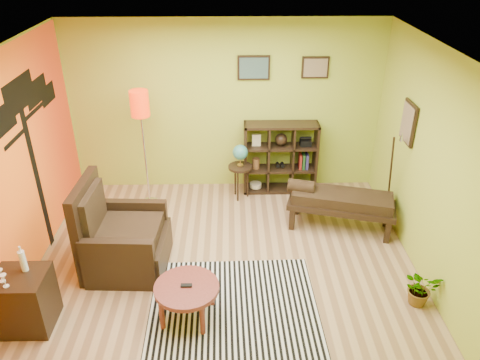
{
  "coord_description": "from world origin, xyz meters",
  "views": [
    {
      "loc": [
        0.09,
        -4.91,
        3.95
      ],
      "look_at": [
        0.2,
        0.45,
        1.05
      ],
      "focal_mm": 35.0,
      "sensor_mm": 36.0,
      "label": 1
    }
  ],
  "objects_px": {
    "side_cabinet": "(24,300)",
    "globe_table": "(240,158)",
    "coffee_table": "(187,290)",
    "bench": "(339,201)",
    "armchair": "(121,242)",
    "potted_plant": "(420,291)",
    "cube_shelf": "(281,158)",
    "floor_lamp": "(141,114)"
  },
  "relations": [
    {
      "from": "globe_table",
      "to": "potted_plant",
      "type": "relative_size",
      "value": 2.11
    },
    {
      "from": "armchair",
      "to": "side_cabinet",
      "type": "distance_m",
      "value": 1.34
    },
    {
      "from": "side_cabinet",
      "to": "potted_plant",
      "type": "height_order",
      "value": "side_cabinet"
    },
    {
      "from": "coffee_table",
      "to": "potted_plant",
      "type": "bearing_deg",
      "value": 3.53
    },
    {
      "from": "globe_table",
      "to": "armchair",
      "type": "bearing_deg",
      "value": -132.41
    },
    {
      "from": "globe_table",
      "to": "bench",
      "type": "relative_size",
      "value": 0.58
    },
    {
      "from": "armchair",
      "to": "coffee_table",
      "type": "bearing_deg",
      "value": -45.73
    },
    {
      "from": "bench",
      "to": "cube_shelf",
      "type": "bearing_deg",
      "value": 122.64
    },
    {
      "from": "coffee_table",
      "to": "bench",
      "type": "bearing_deg",
      "value": 40.89
    },
    {
      "from": "side_cabinet",
      "to": "globe_table",
      "type": "height_order",
      "value": "side_cabinet"
    },
    {
      "from": "side_cabinet",
      "to": "floor_lamp",
      "type": "distance_m",
      "value": 3.01
    },
    {
      "from": "potted_plant",
      "to": "floor_lamp",
      "type": "bearing_deg",
      "value": 146.34
    },
    {
      "from": "side_cabinet",
      "to": "cube_shelf",
      "type": "relative_size",
      "value": 0.83
    },
    {
      "from": "bench",
      "to": "potted_plant",
      "type": "bearing_deg",
      "value": -68.04
    },
    {
      "from": "bench",
      "to": "coffee_table",
      "type": "bearing_deg",
      "value": -139.11
    },
    {
      "from": "coffee_table",
      "to": "side_cabinet",
      "type": "distance_m",
      "value": 1.78
    },
    {
      "from": "side_cabinet",
      "to": "cube_shelf",
      "type": "height_order",
      "value": "cube_shelf"
    },
    {
      "from": "floor_lamp",
      "to": "coffee_table",
      "type": "bearing_deg",
      "value": -72.09
    },
    {
      "from": "bench",
      "to": "potted_plant",
      "type": "height_order",
      "value": "bench"
    },
    {
      "from": "floor_lamp",
      "to": "globe_table",
      "type": "height_order",
      "value": "floor_lamp"
    },
    {
      "from": "cube_shelf",
      "to": "floor_lamp",
      "type": "bearing_deg",
      "value": -169.21
    },
    {
      "from": "floor_lamp",
      "to": "side_cabinet",
      "type": "bearing_deg",
      "value": -110.36
    },
    {
      "from": "globe_table",
      "to": "potted_plant",
      "type": "bearing_deg",
      "value": -50.68
    },
    {
      "from": "globe_table",
      "to": "cube_shelf",
      "type": "distance_m",
      "value": 0.73
    },
    {
      "from": "armchair",
      "to": "side_cabinet",
      "type": "height_order",
      "value": "armchair"
    },
    {
      "from": "cube_shelf",
      "to": "bench",
      "type": "distance_m",
      "value": 1.37
    },
    {
      "from": "coffee_table",
      "to": "potted_plant",
      "type": "distance_m",
      "value": 2.73
    },
    {
      "from": "coffee_table",
      "to": "globe_table",
      "type": "relative_size",
      "value": 0.77
    },
    {
      "from": "cube_shelf",
      "to": "potted_plant",
      "type": "height_order",
      "value": "cube_shelf"
    },
    {
      "from": "coffee_table",
      "to": "cube_shelf",
      "type": "xyz_separation_m",
      "value": [
        1.33,
        2.93,
        0.21
      ]
    },
    {
      "from": "armchair",
      "to": "potted_plant",
      "type": "relative_size",
      "value": 2.76
    },
    {
      "from": "side_cabinet",
      "to": "globe_table",
      "type": "distance_m",
      "value": 3.7
    },
    {
      "from": "floor_lamp",
      "to": "bench",
      "type": "bearing_deg",
      "value": -14.27
    },
    {
      "from": "globe_table",
      "to": "coffee_table",
      "type": "bearing_deg",
      "value": -103.67
    },
    {
      "from": "floor_lamp",
      "to": "potted_plant",
      "type": "distance_m",
      "value": 4.46
    },
    {
      "from": "bench",
      "to": "potted_plant",
      "type": "distance_m",
      "value": 1.77
    },
    {
      "from": "side_cabinet",
      "to": "potted_plant",
      "type": "relative_size",
      "value": 2.24
    },
    {
      "from": "coffee_table",
      "to": "armchair",
      "type": "height_order",
      "value": "armchair"
    },
    {
      "from": "coffee_table",
      "to": "bench",
      "type": "xyz_separation_m",
      "value": [
        2.07,
        1.79,
        0.07
      ]
    },
    {
      "from": "armchair",
      "to": "bench",
      "type": "relative_size",
      "value": 0.76
    },
    {
      "from": "armchair",
      "to": "side_cabinet",
      "type": "xyz_separation_m",
      "value": [
        -0.85,
        -1.03,
        -0.03
      ]
    },
    {
      "from": "cube_shelf",
      "to": "bench",
      "type": "bearing_deg",
      "value": -57.36
    }
  ]
}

